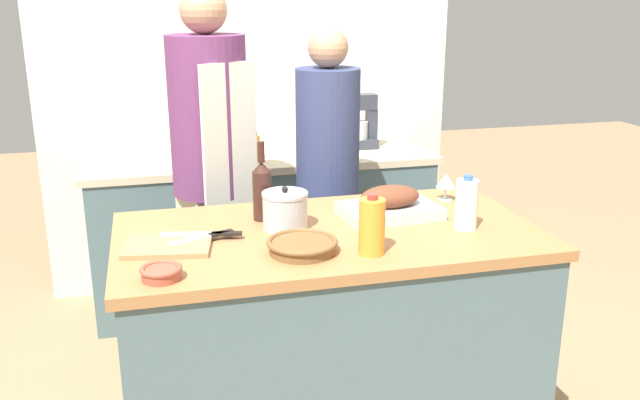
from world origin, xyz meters
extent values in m
cube|color=#4C666B|center=(0.00, 0.00, 0.45)|extent=(1.50, 0.80, 0.89)
cube|color=#A37042|center=(0.00, 0.00, 0.91)|extent=(1.55, 0.83, 0.04)
cube|color=#4C666B|center=(0.00, 1.45, 0.42)|extent=(1.92, 0.58, 0.84)
cube|color=beige|center=(0.00, 1.45, 0.86)|extent=(1.97, 0.60, 0.04)
cube|color=silver|center=(0.00, 1.80, 1.27)|extent=(2.47, 0.10, 2.55)
cube|color=#BCBCC1|center=(0.27, 0.10, 0.95)|extent=(0.39, 0.27, 0.04)
ellipsoid|color=brown|center=(0.27, 0.10, 1.01)|extent=(0.25, 0.17, 0.09)
cylinder|color=brown|center=(-0.14, -0.19, 0.95)|extent=(0.22, 0.22, 0.04)
torus|color=brown|center=(-0.14, -0.19, 0.97)|extent=(0.24, 0.24, 0.02)
cube|color=#AD7F51|center=(-0.58, -0.04, 0.94)|extent=(0.32, 0.26, 0.02)
cylinder|color=#B7B7BC|center=(-0.15, 0.06, 0.99)|extent=(0.17, 0.17, 0.13)
cylinder|color=#B7B7BC|center=(-0.15, 0.06, 1.06)|extent=(0.17, 0.17, 0.01)
sphere|color=black|center=(-0.15, 0.06, 1.08)|extent=(0.02, 0.02, 0.02)
cylinder|color=#A84C38|center=(-0.61, -0.30, 0.95)|extent=(0.12, 0.12, 0.03)
torus|color=#A84C38|center=(-0.61, -0.30, 0.97)|extent=(0.13, 0.13, 0.02)
cylinder|color=orange|center=(0.08, -0.26, 1.03)|extent=(0.09, 0.09, 0.19)
cylinder|color=red|center=(0.08, -0.26, 1.13)|extent=(0.04, 0.04, 0.02)
cylinder|color=white|center=(0.50, -0.11, 1.02)|extent=(0.08, 0.08, 0.19)
cylinder|color=#3360B2|center=(0.50, -0.11, 1.13)|extent=(0.03, 0.03, 0.02)
cylinder|color=#381E19|center=(-0.21, 0.18, 1.03)|extent=(0.07, 0.07, 0.19)
cone|color=#381E19|center=(-0.21, 0.18, 1.14)|extent=(0.07, 0.07, 0.04)
cylinder|color=#381E19|center=(-0.21, 0.18, 1.20)|extent=(0.03, 0.03, 0.08)
cylinder|color=silver|center=(0.58, 0.25, 0.93)|extent=(0.06, 0.06, 0.00)
cylinder|color=silver|center=(0.58, 0.25, 0.96)|extent=(0.01, 0.01, 0.05)
cone|color=silver|center=(0.58, 0.25, 1.02)|extent=(0.08, 0.08, 0.06)
cube|color=#B7B7BC|center=(-0.51, 0.03, 0.95)|extent=(0.18, 0.07, 0.01)
cube|color=black|center=(-0.37, 0.00, 0.95)|extent=(0.11, 0.05, 0.01)
cube|color=#B7B7BC|center=(-0.51, -0.03, 0.95)|extent=(0.15, 0.08, 0.01)
cube|color=black|center=(-0.39, 0.01, 0.95)|extent=(0.10, 0.06, 0.01)
cube|color=#333842|center=(0.61, 1.51, 0.91)|extent=(0.18, 0.14, 0.06)
cylinder|color=#B7B7BC|center=(0.59, 1.51, 0.99)|extent=(0.13, 0.13, 0.10)
cube|color=#333842|center=(0.67, 1.51, 1.03)|extent=(0.05, 0.08, 0.17)
cube|color=#333842|center=(0.61, 1.51, 1.16)|extent=(0.17, 0.08, 0.09)
cylinder|color=#B28E2D|center=(-0.47, 1.48, 0.95)|extent=(0.06, 0.06, 0.13)
cylinder|color=black|center=(-0.47, 1.48, 1.02)|extent=(0.02, 0.02, 0.02)
cylinder|color=maroon|center=(-0.37, 1.44, 0.94)|extent=(0.05, 0.05, 0.13)
cylinder|color=black|center=(-0.37, 1.44, 1.02)|extent=(0.02, 0.02, 0.02)
cylinder|color=#B28E2D|center=(-0.05, 1.36, 0.95)|extent=(0.05, 0.05, 0.14)
cylinder|color=black|center=(-0.05, 1.36, 1.03)|extent=(0.02, 0.02, 0.02)
cube|color=beige|center=(-0.35, 0.83, 0.43)|extent=(0.34, 0.30, 0.87)
cylinder|color=#663360|center=(-0.35, 0.83, 1.23)|extent=(0.36, 0.36, 0.72)
sphere|color=tan|center=(-0.35, 0.83, 1.70)|extent=(0.21, 0.21, 0.21)
cube|color=silver|center=(-0.27, 0.67, 1.03)|extent=(0.26, 0.14, 0.92)
cube|color=beige|center=(0.22, 0.82, 0.39)|extent=(0.28, 0.22, 0.78)
cylinder|color=navy|center=(0.22, 0.82, 1.11)|extent=(0.31, 0.31, 0.65)
sphere|color=tan|center=(0.22, 0.82, 1.53)|extent=(0.19, 0.19, 0.19)
camera|label=1|loc=(-0.62, -2.27, 1.77)|focal=38.00mm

